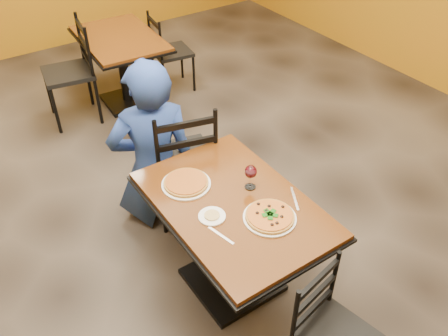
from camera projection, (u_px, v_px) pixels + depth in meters
floor at (195, 238)px, 3.63m from camera, size 7.00×8.00×0.01m
table_main at (233, 225)px, 2.96m from camera, size 0.83×1.23×0.75m
table_second at (122, 55)px, 4.88m from camera, size 0.81×1.14×0.75m
chair_main_far at (181, 159)px, 3.57m from camera, size 0.56×0.56×1.02m
chair_second_left at (68, 74)px, 4.65m from camera, size 0.53×0.53×1.02m
chair_second_right at (172, 52)px, 5.21m from camera, size 0.44×0.44×0.86m
diner at (152, 143)px, 3.46m from camera, size 0.75×0.60×1.33m
plate_main at (270, 218)px, 2.73m from camera, size 0.31×0.31×0.01m
pizza_main at (270, 216)px, 2.72m from camera, size 0.28×0.28×0.02m
plate_far at (186, 184)px, 2.96m from camera, size 0.31×0.31×0.01m
pizza_far at (186, 182)px, 2.95m from camera, size 0.28×0.28×0.02m
side_plate at (212, 216)px, 2.74m from camera, size 0.16×0.16×0.01m
dip at (212, 215)px, 2.74m from camera, size 0.09×0.09×0.01m
wine_glass at (251, 176)px, 2.89m from camera, size 0.08×0.08×0.18m
fork at (221, 235)px, 2.63m from camera, size 0.06×0.19×0.00m
knife at (295, 198)px, 2.86m from camera, size 0.12×0.19×0.00m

